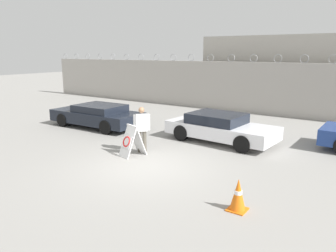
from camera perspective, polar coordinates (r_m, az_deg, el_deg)
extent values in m
plane|color=gray|center=(10.60, -3.86, -7.15)|extent=(90.00, 90.00, 0.00)
cube|color=#ADA8A0|center=(20.05, 16.30, 6.27)|extent=(36.00, 0.30, 3.02)
torus|color=gray|center=(30.42, -17.42, 11.53)|extent=(0.47, 0.03, 0.47)
torus|color=gray|center=(29.34, -15.67, 11.61)|extent=(0.47, 0.03, 0.47)
torus|color=gray|center=(28.28, -13.79, 11.69)|extent=(0.47, 0.03, 0.47)
torus|color=gray|center=(27.25, -11.77, 11.76)|extent=(0.47, 0.03, 0.47)
torus|color=gray|center=(26.25, -9.58, 11.82)|extent=(0.47, 0.03, 0.47)
torus|color=gray|center=(25.30, -7.23, 11.86)|extent=(0.47, 0.03, 0.47)
torus|color=gray|center=(24.39, -4.70, 11.89)|extent=(0.47, 0.03, 0.47)
torus|color=gray|center=(23.53, -1.98, 11.89)|extent=(0.47, 0.03, 0.47)
torus|color=gray|center=(22.72, 0.95, 11.86)|extent=(0.47, 0.03, 0.47)
torus|color=gray|center=(21.98, 4.07, 11.80)|extent=(0.47, 0.03, 0.47)
torus|color=gray|center=(21.30, 7.41, 11.70)|extent=(0.47, 0.03, 0.47)
torus|color=gray|center=(20.69, 10.95, 11.55)|extent=(0.47, 0.03, 0.47)
torus|color=gray|center=(20.17, 14.68, 11.34)|extent=(0.47, 0.03, 0.47)
torus|color=gray|center=(19.73, 18.59, 11.08)|extent=(0.47, 0.03, 0.47)
torus|color=gray|center=(19.39, 22.65, 10.75)|extent=(0.47, 0.03, 0.47)
torus|color=gray|center=(19.14, 26.83, 10.35)|extent=(0.47, 0.03, 0.47)
cube|color=#B2ADA3|center=(24.66, 20.63, 8.93)|extent=(9.64, 7.94, 4.59)
cube|color=white|center=(11.55, -7.02, -2.77)|extent=(0.66, 0.57, 1.07)
cube|color=white|center=(11.77, -5.35, -2.43)|extent=(0.66, 0.57, 1.07)
cube|color=white|center=(11.53, -6.24, 0.04)|extent=(0.60, 0.21, 0.05)
cube|color=white|center=(11.52, -7.19, -2.70)|extent=(0.51, 0.31, 0.45)
torus|color=red|center=(11.51, -7.24, -2.71)|extent=(0.42, 0.27, 0.37)
cylinder|color=#514C42|center=(12.04, -4.12, -2.70)|extent=(0.15, 0.15, 0.80)
cylinder|color=#514C42|center=(12.04, -4.98, -2.71)|extent=(0.15, 0.15, 0.80)
cube|color=silver|center=(11.87, -4.61, 0.60)|extent=(0.46, 0.43, 0.62)
sphere|color=#936B4C|center=(11.78, -4.65, 2.78)|extent=(0.22, 0.22, 0.22)
cylinder|color=silver|center=(11.87, -3.36, 0.68)|extent=(0.09, 0.09, 0.59)
cylinder|color=silver|center=(11.97, -5.85, 0.62)|extent=(0.28, 0.31, 0.57)
cube|color=orange|center=(8.05, 11.98, -14.03)|extent=(0.43, 0.43, 0.03)
cone|color=orange|center=(7.88, 12.11, -11.51)|extent=(0.37, 0.37, 0.75)
cylinder|color=white|center=(7.86, 12.13, -11.27)|extent=(0.18, 0.18, 0.10)
cylinder|color=black|center=(16.94, -17.89, 0.98)|extent=(0.65, 0.22, 0.65)
cylinder|color=black|center=(18.12, -13.48, 1.99)|extent=(0.65, 0.22, 0.65)
cylinder|color=black|center=(14.86, -10.77, -0.21)|extent=(0.65, 0.22, 0.65)
cylinder|color=black|center=(16.18, -6.37, 1.00)|extent=(0.65, 0.22, 0.65)
cube|color=black|center=(16.44, -12.29, 1.62)|extent=(4.71, 2.06, 0.56)
cube|color=black|center=(16.20, -11.78, 3.07)|extent=(2.28, 1.80, 0.33)
cylinder|color=black|center=(13.83, 16.02, -1.44)|extent=(0.67, 0.24, 0.65)
cylinder|color=black|center=(12.24, 12.79, -3.09)|extent=(0.67, 0.24, 0.65)
cylinder|color=black|center=(15.04, 6.34, 0.11)|extent=(0.67, 0.24, 0.65)
cylinder|color=black|center=(13.59, 2.31, -1.19)|extent=(0.67, 0.24, 0.65)
cube|color=silver|center=(13.57, 9.25, -0.66)|extent=(4.55, 2.20, 0.52)
cube|color=black|center=(13.58, 8.51, 1.37)|extent=(2.24, 1.86, 0.40)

